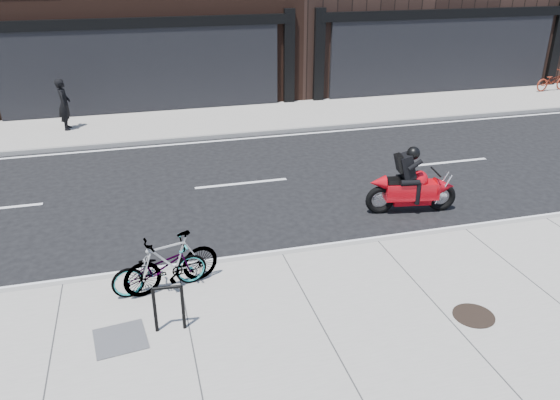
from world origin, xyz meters
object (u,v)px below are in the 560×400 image
object	(u,v)px
bicycle_rear	(171,262)
pedestrian	(64,104)
bicycle_far	(552,81)
motorcycle	(416,186)
manhole_cover	(474,316)
utility_grate	(120,339)
bicycle_front	(159,268)
bike_rack	(169,304)

from	to	relation	value
bicycle_rear	pedestrian	bearing A→B (deg)	178.02
pedestrian	bicycle_far	size ratio (longest dim) A/B	1.04
motorcycle	manhole_cover	distance (m)	4.20
motorcycle	utility_grate	bearing A→B (deg)	-144.97
bicycle_front	pedestrian	xyz separation A→B (m)	(-2.32, 10.42, 0.40)
bicycle_front	utility_grate	xyz separation A→B (m)	(-0.69, -1.21, -0.42)
bicycle_far	utility_grate	xyz separation A→B (m)	(-17.68, -12.17, -0.41)
bicycle_front	motorcycle	distance (m)	6.15
pedestrian	manhole_cover	bearing A→B (deg)	-150.69
pedestrian	bicycle_rear	bearing A→B (deg)	-166.58
motorcycle	manhole_cover	size ratio (longest dim) A/B	3.19
utility_grate	motorcycle	bearing A→B (deg)	25.79
bike_rack	bicycle_far	size ratio (longest dim) A/B	0.49
bicycle_front	pedestrian	bearing A→B (deg)	3.36
motorcycle	utility_grate	distance (m)	7.26
bicycle_rear	pedestrian	distance (m)	10.73
bike_rack	utility_grate	distance (m)	0.88
bicycle_front	bike_rack	bearing A→B (deg)	173.99
bicycle_rear	bicycle_far	size ratio (longest dim) A/B	1.06
manhole_cover	utility_grate	bearing A→B (deg)	170.82
motorcycle	bicycle_far	world-z (taller)	motorcycle
bike_rack	bicycle_far	xyz separation A→B (m)	(16.92, 12.13, -0.04)
bicycle_front	manhole_cover	size ratio (longest dim) A/B	2.47
bicycle_rear	manhole_cover	world-z (taller)	bicycle_rear
bicycle_far	bicycle_rear	bearing A→B (deg)	117.86
bicycle_front	bicycle_far	xyz separation A→B (m)	(16.99, 10.96, -0.01)
bicycle_front	manhole_cover	bearing A→B (deg)	-122.88
bicycle_far	manhole_cover	world-z (taller)	bicycle_far
bicycle_rear	utility_grate	world-z (taller)	bicycle_rear
bike_rack	bicycle_far	distance (m)	20.82
bicycle_front	bicycle_rear	bearing A→B (deg)	-99.16
bike_rack	utility_grate	xyz separation A→B (m)	(-0.76, -0.04, -0.45)
bicycle_front	utility_grate	bearing A→B (deg)	141.08
motorcycle	manhole_cover	world-z (taller)	motorcycle
bicycle_front	pedestrian	size ratio (longest dim) A/B	0.98
utility_grate	bike_rack	bearing A→B (deg)	3.40
pedestrian	bicycle_far	distance (m)	19.32
bicycle_far	manhole_cover	xyz separation A→B (m)	(-12.23, -13.05, -0.41)
pedestrian	bicycle_far	bearing A→B (deg)	-88.58
bicycle_rear	motorcycle	world-z (taller)	motorcycle
bike_rack	utility_grate	bearing A→B (deg)	-176.60
motorcycle	bicycle_front	bearing A→B (deg)	-152.34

